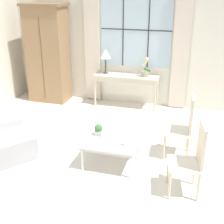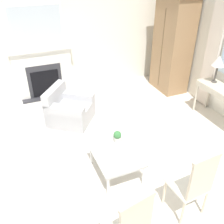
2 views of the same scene
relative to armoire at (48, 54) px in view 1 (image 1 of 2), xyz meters
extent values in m
plane|color=silver|center=(2.08, -2.65, -1.17)|extent=(14.00, 14.00, 0.00)
cube|color=silver|center=(2.08, 0.38, 0.23)|extent=(7.20, 0.06, 2.80)
cube|color=silver|center=(2.08, 0.35, 0.59)|extent=(1.64, 0.01, 1.69)
cube|color=#2D2D33|center=(1.78, 0.34, 0.59)|extent=(0.02, 0.02, 1.69)
cube|color=#2D2D33|center=(2.37, 0.34, 0.59)|extent=(0.02, 0.02, 1.69)
cube|color=#2D2D33|center=(2.08, 0.34, 0.59)|extent=(1.64, 0.02, 0.02)
cube|color=beige|center=(1.03, 0.30, 0.23)|extent=(0.37, 0.06, 2.76)
cube|color=beige|center=(3.12, 0.30, 0.23)|extent=(0.37, 0.06, 2.76)
cube|color=#93704C|center=(0.00, 0.00, -0.04)|extent=(0.91, 0.60, 2.26)
cube|color=olive|center=(0.00, 0.00, 1.13)|extent=(0.99, 0.66, 0.06)
cube|color=brown|center=(0.00, -0.30, -0.08)|extent=(0.01, 0.01, 1.90)
sphere|color=#997F4C|center=(-0.05, -0.31, -0.04)|extent=(0.03, 0.03, 0.03)
sphere|color=#997F4C|center=(0.05, -0.31, -0.04)|extent=(0.03, 0.03, 0.03)
cube|color=beige|center=(1.94, 0.08, -0.43)|extent=(1.51, 0.42, 0.03)
cube|color=beige|center=(1.94, 0.08, -0.49)|extent=(1.45, 0.40, 0.10)
cylinder|color=beige|center=(1.22, -0.09, -0.80)|extent=(0.04, 0.04, 0.73)
cylinder|color=beige|center=(2.65, -0.09, -0.80)|extent=(0.04, 0.04, 0.73)
cylinder|color=beige|center=(1.22, 0.25, -0.80)|extent=(0.04, 0.04, 0.73)
cylinder|color=beige|center=(2.65, 0.25, -0.80)|extent=(0.04, 0.04, 0.73)
cylinder|color=#4C4742|center=(1.42, 0.13, -0.40)|extent=(0.12, 0.12, 0.02)
cylinder|color=#4C4742|center=(1.42, 0.13, -0.22)|extent=(0.04, 0.04, 0.34)
cone|color=white|center=(1.42, 0.13, 0.06)|extent=(0.26, 0.26, 0.21)
cylinder|color=tan|center=(2.37, 0.12, -0.35)|extent=(0.16, 0.16, 0.12)
cylinder|color=#38753D|center=(2.37, 0.12, -0.14)|extent=(0.01, 0.01, 0.31)
cube|color=#38753D|center=(2.42, 0.12, -0.25)|extent=(0.15, 0.02, 0.09)
sphere|color=beige|center=(2.34, 0.13, -0.12)|extent=(0.09, 0.09, 0.09)
sphere|color=beige|center=(2.37, 0.13, -0.07)|extent=(0.09, 0.09, 0.09)
sphere|color=beige|center=(2.40, 0.13, -0.01)|extent=(0.09, 0.09, 0.09)
cube|color=#B2B2B7|center=(0.56, -2.80, -0.97)|extent=(1.15, 1.15, 0.39)
cube|color=#B2B2B7|center=(0.80, -2.99, -0.90)|extent=(0.66, 0.78, 0.53)
cube|color=white|center=(3.32, -1.95, -0.71)|extent=(0.47, 0.47, 0.03)
cube|color=beige|center=(3.52, -1.93, -0.40)|extent=(0.06, 0.41, 0.58)
cube|color=beige|center=(3.52, -1.93, -0.09)|extent=(0.07, 0.43, 0.05)
cylinder|color=beige|center=(3.14, -2.15, -0.95)|extent=(0.04, 0.04, 0.44)
cylinder|color=beige|center=(3.11, -1.77, -0.95)|extent=(0.04, 0.04, 0.44)
cylinder|color=beige|center=(3.52, -2.12, -0.95)|extent=(0.04, 0.04, 0.44)
cylinder|color=beige|center=(3.49, -1.75, -0.95)|extent=(0.04, 0.04, 0.44)
cube|color=white|center=(3.50, -2.95, -0.72)|extent=(0.51, 0.51, 0.03)
cube|color=beige|center=(3.70, -2.92, -0.43)|extent=(0.11, 0.40, 0.55)
cube|color=beige|center=(3.70, -2.92, -0.13)|extent=(0.12, 0.43, 0.05)
cylinder|color=beige|center=(3.35, -3.17, -0.95)|extent=(0.04, 0.04, 0.44)
cylinder|color=beige|center=(3.28, -2.80, -0.95)|extent=(0.04, 0.04, 0.44)
cylinder|color=beige|center=(3.72, -3.10, -0.95)|extent=(0.04, 0.04, 0.44)
cylinder|color=beige|center=(3.65, -2.73, -0.95)|extent=(0.04, 0.04, 0.44)
cube|color=silver|center=(2.34, -2.54, -0.74)|extent=(0.86, 0.68, 0.03)
cube|color=beige|center=(2.34, -2.54, -0.78)|extent=(0.85, 0.67, 0.04)
cylinder|color=silver|center=(1.95, -2.83, -0.96)|extent=(0.04, 0.04, 0.41)
cylinder|color=silver|center=(2.72, -2.83, -0.96)|extent=(0.04, 0.04, 0.41)
cylinder|color=silver|center=(1.95, -2.25, -0.96)|extent=(0.04, 0.04, 0.41)
cylinder|color=silver|center=(2.72, -2.25, -0.96)|extent=(0.04, 0.04, 0.41)
cube|color=#BCB7AD|center=(2.09, -2.41, -0.69)|extent=(0.12, 0.12, 0.08)
sphere|color=#38753D|center=(2.09, -2.41, -0.60)|extent=(0.13, 0.13, 0.13)
cylinder|color=silver|center=(2.59, -2.63, -0.73)|extent=(0.09, 0.09, 0.01)
cylinder|color=silver|center=(2.59, -2.63, -0.67)|extent=(0.07, 0.07, 0.11)
cylinder|color=black|center=(2.59, -2.63, -0.61)|extent=(0.00, 0.00, 0.01)
camera|label=1|loc=(3.58, -6.74, 1.58)|focal=50.00mm
camera|label=2|loc=(5.03, -3.74, 1.83)|focal=40.00mm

